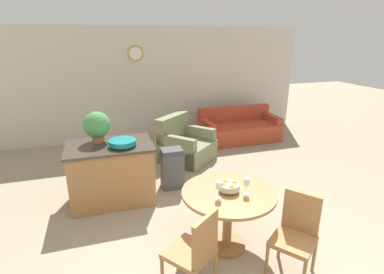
# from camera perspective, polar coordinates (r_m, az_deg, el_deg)

# --- Properties ---
(wall_back) EXTENTS (8.00, 0.09, 2.70)m
(wall_back) POSITION_cam_1_polar(r_m,az_deg,el_deg) (7.51, -8.19, 9.99)
(wall_back) COLOR beige
(wall_back) RESTS_ON ground_plane
(dining_table) EXTENTS (1.10, 1.10, 0.76)m
(dining_table) POSITION_cam_1_polar(r_m,az_deg,el_deg) (3.62, 6.91, -12.64)
(dining_table) COLOR #9E6B3D
(dining_table) RESTS_ON ground_plane
(dining_chair_near_left) EXTENTS (0.59, 0.59, 0.91)m
(dining_chair_near_left) POSITION_cam_1_polar(r_m,az_deg,el_deg) (3.10, 0.60, -20.66)
(dining_chair_near_left) COLOR #9E6B3D
(dining_chair_near_left) RESTS_ON ground_plane
(dining_chair_near_right) EXTENTS (0.59, 0.59, 0.91)m
(dining_chair_near_right) POSITION_cam_1_polar(r_m,az_deg,el_deg) (3.50, 19.20, -16.66)
(dining_chair_near_right) COLOR #9E6B3D
(dining_chair_near_right) RESTS_ON ground_plane
(fruit_bowl) EXTENTS (0.24, 0.24, 0.12)m
(fruit_bowl) POSITION_cam_1_polar(r_m,az_deg,el_deg) (3.51, 7.03, -9.26)
(fruit_bowl) COLOR #B7B29E
(fruit_bowl) RESTS_ON dining_table
(wine_glass_left) EXTENTS (0.07, 0.07, 0.20)m
(wine_glass_left) POSITION_cam_1_polar(r_m,az_deg,el_deg) (3.33, 5.15, -9.28)
(wine_glass_left) COLOR silver
(wine_glass_left) RESTS_ON dining_table
(wine_glass_right) EXTENTS (0.07, 0.07, 0.20)m
(wine_glass_right) POSITION_cam_1_polar(r_m,az_deg,el_deg) (3.44, 10.35, -8.49)
(wine_glass_right) COLOR silver
(wine_glass_right) RESTS_ON dining_table
(kitchen_island) EXTENTS (1.27, 0.85, 0.93)m
(kitchen_island) POSITION_cam_1_polar(r_m,az_deg,el_deg) (4.80, -15.02, -6.56)
(kitchen_island) COLOR #9E6B3D
(kitchen_island) RESTS_ON ground_plane
(teal_bowl) EXTENTS (0.40, 0.40, 0.10)m
(teal_bowl) POSITION_cam_1_polar(r_m,az_deg,el_deg) (4.49, -13.10, -1.01)
(teal_bowl) COLOR #147A7F
(teal_bowl) RESTS_ON kitchen_island
(potted_plant) EXTENTS (0.40, 0.40, 0.47)m
(potted_plant) POSITION_cam_1_polar(r_m,az_deg,el_deg) (4.71, -17.65, 2.09)
(potted_plant) COLOR #A36642
(potted_plant) RESTS_ON kitchen_island
(trash_bin) EXTENTS (0.36, 0.29, 0.69)m
(trash_bin) POSITION_cam_1_polar(r_m,az_deg,el_deg) (5.08, -3.82, -5.99)
(trash_bin) COLOR #47474C
(trash_bin) RESTS_ON ground_plane
(couch) EXTENTS (1.89, 0.93, 0.78)m
(couch) POSITION_cam_1_polar(r_m,az_deg,el_deg) (7.52, 8.89, 1.52)
(couch) COLOR #B24228
(couch) RESTS_ON ground_plane
(armchair) EXTENTS (1.32, 1.32, 0.91)m
(armchair) POSITION_cam_1_polar(r_m,az_deg,el_deg) (6.20, -1.40, -1.69)
(armchair) COLOR #7A7F5B
(armchair) RESTS_ON ground_plane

